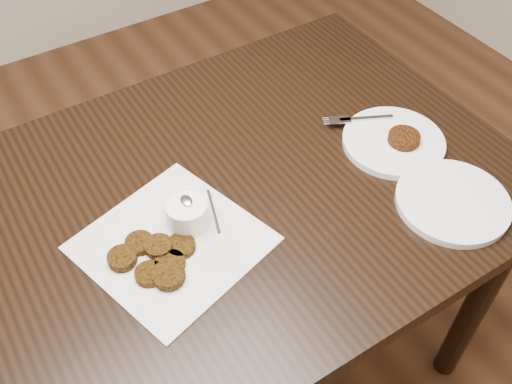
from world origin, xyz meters
TOP-DOWN VIEW (x-y plane):
  - table at (0.07, 0.15)m, footprint 1.28×0.82m
  - napkin at (-0.03, 0.09)m, footprint 0.36×0.36m
  - sauce_ramekin at (0.02, 0.11)m, footprint 0.13×0.13m
  - patty_cluster at (-0.07, 0.06)m, footprint 0.24×0.24m
  - plate_with_patty at (0.49, 0.07)m, footprint 0.29×0.29m
  - plate_empty at (0.47, -0.11)m, footprint 0.28×0.28m

SIDE VIEW (x-z plane):
  - table at x=0.07m, z-range 0.00..0.75m
  - napkin at x=-0.03m, z-range 0.75..0.75m
  - plate_empty at x=0.47m, z-range 0.75..0.77m
  - patty_cluster at x=-0.07m, z-range 0.75..0.77m
  - plate_with_patty at x=0.49m, z-range 0.75..0.78m
  - sauce_ramekin at x=0.02m, z-range 0.75..0.87m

